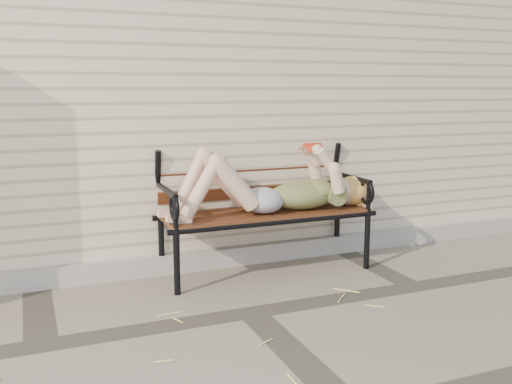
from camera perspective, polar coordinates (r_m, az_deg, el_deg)
name	(u,v)px	position (r m, az deg, el deg)	size (l,w,h in m)	color
ground	(252,312)	(3.69, -0.43, -11.96)	(80.00, 80.00, 0.00)	#756B5A
house_wall	(147,78)	(6.30, -10.81, 11.10)	(8.00, 4.00, 3.00)	beige
foundation_strip	(206,259)	(4.52, -5.02, -6.70)	(8.00, 0.10, 0.15)	#ABA39B
garden_bench	(261,190)	(4.40, 0.46, 0.25)	(1.73, 0.69, 1.12)	black
reading_woman	(269,187)	(4.28, 1.34, 0.46)	(1.63, 0.37, 0.51)	#092E3F
straw_scatter	(161,383)	(2.92, -9.52, -18.33)	(2.57, 1.60, 0.01)	#E5D36F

